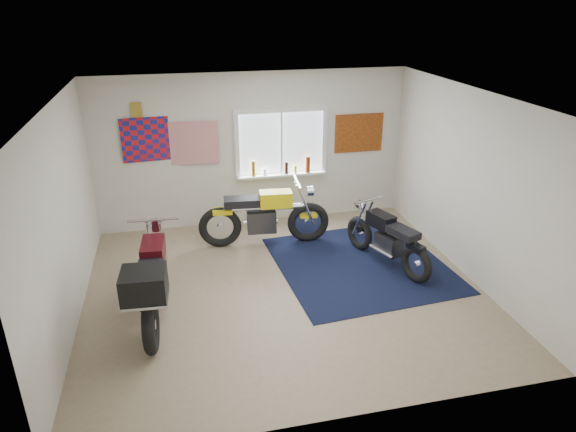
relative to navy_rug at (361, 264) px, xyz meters
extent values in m
plane|color=#9E896B|center=(-1.32, -0.44, -0.01)|extent=(5.50, 5.50, 0.00)
plane|color=white|center=(-1.32, -0.44, 2.69)|extent=(5.50, 5.50, 0.00)
plane|color=silver|center=(-1.32, 2.06, 1.34)|extent=(5.50, 0.00, 5.50)
plane|color=silver|center=(-1.32, -2.94, 1.34)|extent=(5.50, 0.00, 5.50)
plane|color=silver|center=(-4.07, -0.44, 1.34)|extent=(0.00, 5.00, 5.00)
plane|color=silver|center=(1.43, -0.44, 1.34)|extent=(0.00, 5.00, 5.00)
cube|color=black|center=(0.00, 0.00, 0.00)|extent=(2.69, 2.78, 0.01)
cube|color=white|center=(-0.82, 2.05, 1.44)|extent=(1.50, 0.02, 1.10)
cube|color=white|center=(-0.82, 2.03, 2.03)|extent=(1.66, 0.06, 0.08)
cube|color=white|center=(-0.82, 2.03, 0.85)|extent=(1.66, 0.06, 0.08)
cube|color=white|center=(-1.61, 2.03, 1.44)|extent=(0.08, 0.06, 1.10)
cube|color=white|center=(-0.03, 2.03, 1.44)|extent=(0.08, 0.06, 1.10)
cube|color=white|center=(-0.82, 2.03, 1.44)|extent=(0.04, 0.06, 1.10)
cube|color=white|center=(-0.82, 1.97, 0.87)|extent=(1.60, 0.16, 0.04)
cylinder|color=#8F5D14|center=(-1.34, 1.96, 1.03)|extent=(0.07, 0.07, 0.28)
cylinder|color=silver|center=(-1.14, 1.96, 0.95)|extent=(0.06, 0.06, 0.12)
cylinder|color=black|center=(-0.74, 1.96, 1.00)|extent=(0.06, 0.06, 0.22)
cylinder|color=gold|center=(-0.58, 1.96, 0.96)|extent=(0.05, 0.05, 0.14)
cylinder|color=maroon|center=(-0.35, 1.96, 1.04)|extent=(0.09, 0.09, 0.30)
plane|color=red|center=(-3.02, 2.04, 1.64)|extent=(1.00, 0.07, 1.00)
plane|color=red|center=(-2.37, 2.02, 1.54)|extent=(0.90, 0.09, 0.90)
cube|color=olive|center=(-3.22, 2.04, 2.14)|extent=(0.18, 0.02, 0.24)
cube|color=#A54C14|center=(0.63, 2.04, 1.54)|extent=(0.90, 0.03, 0.70)
torus|color=black|center=(-0.59, 1.00, 0.34)|extent=(0.71, 0.20, 0.70)
torus|color=black|center=(-2.05, 1.12, 0.34)|extent=(0.71, 0.20, 0.70)
cylinder|color=silver|center=(-0.59, 1.00, 0.34)|extent=(0.12, 0.11, 0.12)
cylinder|color=silver|center=(-2.05, 1.12, 0.34)|extent=(0.12, 0.11, 0.12)
cylinder|color=silver|center=(-1.32, 1.06, 0.65)|extent=(1.33, 0.21, 0.09)
cube|color=#2A2A2C|center=(-1.37, 1.06, 0.41)|extent=(0.50, 0.33, 0.36)
cylinder|color=silver|center=(-1.36, 1.23, 0.31)|extent=(0.58, 0.12, 0.07)
cube|color=yellow|center=(-1.13, 1.04, 0.79)|extent=(0.55, 0.32, 0.25)
cube|color=black|center=(-1.69, 1.09, 0.77)|extent=(0.60, 0.34, 0.13)
cube|color=yellow|center=(-2.00, 1.12, 0.63)|extent=(0.33, 0.19, 0.08)
cube|color=yellow|center=(-0.59, 1.00, 0.47)|extent=(0.31, 0.17, 0.05)
cylinder|color=silver|center=(-0.77, 1.01, 1.07)|extent=(0.09, 0.65, 0.04)
cylinder|color=silver|center=(-0.56, 1.00, 0.90)|extent=(0.12, 0.18, 0.17)
torus|color=black|center=(0.16, 0.54, 0.27)|extent=(0.31, 0.57, 0.57)
torus|color=black|center=(0.60, -0.65, 0.27)|extent=(0.31, 0.57, 0.57)
cylinder|color=silver|center=(0.16, 0.54, 0.27)|extent=(0.12, 0.12, 0.10)
cylinder|color=silver|center=(0.60, -0.65, 0.27)|extent=(0.12, 0.12, 0.10)
cylinder|color=silver|center=(0.38, -0.06, 0.55)|extent=(0.47, 1.09, 0.08)
cube|color=#2A2A2C|center=(0.40, -0.10, 0.35)|extent=(0.38, 0.47, 0.31)
cylinder|color=silver|center=(0.26, -0.15, 0.26)|extent=(0.23, 0.49, 0.06)
cube|color=black|center=(0.32, 0.10, 0.68)|extent=(0.38, 0.50, 0.22)
cube|color=black|center=(0.49, -0.35, 0.66)|extent=(0.41, 0.55, 0.11)
cube|color=black|center=(0.58, -0.60, 0.53)|extent=(0.23, 0.30, 0.07)
cube|color=black|center=(0.16, 0.54, 0.38)|extent=(0.21, 0.28, 0.04)
cylinder|color=silver|center=(0.22, 0.38, 0.91)|extent=(0.53, 0.22, 0.03)
cylinder|color=silver|center=(0.16, 0.55, 0.77)|extent=(0.17, 0.13, 0.14)
torus|color=black|center=(-3.02, 0.10, 0.34)|extent=(0.19, 0.71, 0.70)
torus|color=black|center=(-3.12, -1.41, 0.34)|extent=(0.19, 0.71, 0.70)
cylinder|color=silver|center=(-3.02, 0.10, 0.34)|extent=(0.12, 0.13, 0.12)
cylinder|color=silver|center=(-3.12, -1.41, 0.34)|extent=(0.12, 0.13, 0.12)
cylinder|color=silver|center=(-3.07, -0.66, 0.66)|extent=(0.19, 1.37, 0.10)
cube|color=#2A2A2C|center=(-3.08, -0.71, 0.43)|extent=(0.33, 0.51, 0.37)
cylinder|color=silver|center=(-3.25, -0.70, 0.32)|extent=(0.12, 0.60, 0.08)
cube|color=#3A090F|center=(-3.06, -0.47, 0.82)|extent=(0.32, 0.56, 0.26)
cube|color=black|center=(-3.10, -1.04, 0.79)|extent=(0.34, 0.61, 0.13)
cube|color=#3A090F|center=(-3.12, -1.36, 0.64)|extent=(0.19, 0.34, 0.09)
cube|color=#3A090F|center=(-3.02, 0.10, 0.47)|extent=(0.17, 0.31, 0.05)
cylinder|color=silver|center=(-3.03, -0.10, 1.10)|extent=(0.67, 0.08, 0.04)
cylinder|color=silver|center=(-3.02, 0.12, 0.92)|extent=(0.18, 0.12, 0.17)
cube|color=black|center=(-3.13, -1.52, 0.95)|extent=(0.52, 0.49, 0.32)
camera|label=1|loc=(-2.67, -6.60, 3.87)|focal=32.00mm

